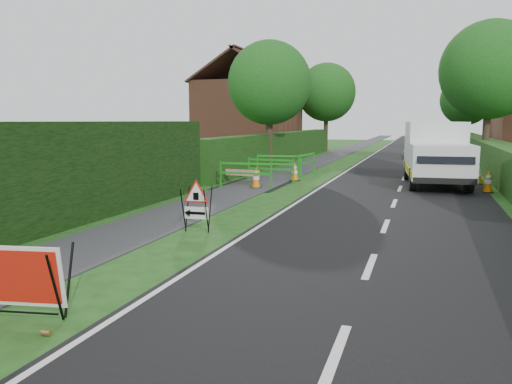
# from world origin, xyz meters

# --- Properties ---
(ground) EXTENTS (120.00, 120.00, 0.00)m
(ground) POSITION_xyz_m (0.00, 0.00, 0.00)
(ground) COLOR #1D3F12
(ground) RESTS_ON ground
(road_surface) EXTENTS (6.00, 90.00, 0.02)m
(road_surface) POSITION_xyz_m (2.50, 35.00, 0.00)
(road_surface) COLOR black
(road_surface) RESTS_ON ground
(footpath) EXTENTS (2.00, 90.00, 0.02)m
(footpath) POSITION_xyz_m (-3.00, 35.00, 0.01)
(footpath) COLOR #2D2D30
(footpath) RESTS_ON ground
(hedge_west_far) EXTENTS (1.00, 24.00, 1.80)m
(hedge_west_far) POSITION_xyz_m (-5.00, 22.00, 0.00)
(hedge_west_far) COLOR #14380F
(hedge_west_far) RESTS_ON ground
(hedge_east) EXTENTS (1.20, 50.00, 1.50)m
(hedge_east) POSITION_xyz_m (6.50, 16.00, 0.00)
(hedge_east) COLOR #14380F
(hedge_east) RESTS_ON ground
(house_west) EXTENTS (7.50, 7.40, 7.88)m
(house_west) POSITION_xyz_m (-10.00, 30.00, 2.90)
(house_west) COLOR brown
(house_west) RESTS_ON ground
(tree_nw) EXTENTS (4.40, 4.40, 6.70)m
(tree_nw) POSITION_xyz_m (-4.60, 18.00, 4.48)
(tree_nw) COLOR #2D2116
(tree_nw) RESTS_ON ground
(tree_ne) EXTENTS (5.20, 5.20, 7.79)m
(tree_ne) POSITION_xyz_m (6.40, 22.00, 5.17)
(tree_ne) COLOR #2D2116
(tree_ne) RESTS_ON ground
(tree_fw) EXTENTS (4.80, 4.80, 7.24)m
(tree_fw) POSITION_xyz_m (-4.60, 34.00, 4.83)
(tree_fw) COLOR #2D2116
(tree_fw) RESTS_ON ground
(tree_fe) EXTENTS (4.20, 4.20, 6.33)m
(tree_fe) POSITION_xyz_m (6.40, 38.00, 4.22)
(tree_fe) COLOR #2D2116
(tree_fe) RESTS_ON ground
(red_rect_sign) EXTENTS (1.22, 0.87, 0.95)m
(red_rect_sign) POSITION_xyz_m (-1.46, -2.76, 0.55)
(red_rect_sign) COLOR black
(red_rect_sign) RESTS_ON ground
(triangle_sign) EXTENTS (0.75, 0.75, 1.02)m
(triangle_sign) POSITION_xyz_m (-1.54, 2.46, 0.71)
(triangle_sign) COLOR black
(triangle_sign) RESTS_ON ground
(works_van) EXTENTS (2.61, 5.59, 2.47)m
(works_van) POSITION_xyz_m (3.73, 13.13, 1.31)
(works_van) COLOR silver
(works_van) RESTS_ON ground
(traffic_cone_0) EXTENTS (0.38, 0.38, 0.79)m
(traffic_cone_0) POSITION_xyz_m (5.48, 11.56, 0.39)
(traffic_cone_0) COLOR black
(traffic_cone_0) RESTS_ON ground
(traffic_cone_1) EXTENTS (0.38, 0.38, 0.79)m
(traffic_cone_1) POSITION_xyz_m (5.39, 14.05, 0.39)
(traffic_cone_1) COLOR black
(traffic_cone_1) RESTS_ON ground
(traffic_cone_2) EXTENTS (0.38, 0.38, 0.79)m
(traffic_cone_2) POSITION_xyz_m (5.48, 15.39, 0.39)
(traffic_cone_2) COLOR black
(traffic_cone_2) RESTS_ON ground
(traffic_cone_3) EXTENTS (0.38, 0.38, 0.79)m
(traffic_cone_3) POSITION_xyz_m (-2.66, 10.09, 0.39)
(traffic_cone_3) COLOR black
(traffic_cone_3) RESTS_ON ground
(traffic_cone_4) EXTENTS (0.38, 0.38, 0.79)m
(traffic_cone_4) POSITION_xyz_m (-1.85, 12.78, 0.39)
(traffic_cone_4) COLOR black
(traffic_cone_4) RESTS_ON ground
(ped_barrier_0) EXTENTS (2.07, 0.43, 1.00)m
(ped_barrier_0) POSITION_xyz_m (-3.04, 10.00, 0.63)
(ped_barrier_0) COLOR #198919
(ped_barrier_0) RESTS_ON ground
(ped_barrier_1) EXTENTS (2.09, 0.58, 1.00)m
(ped_barrier_1) POSITION_xyz_m (-2.67, 11.97, 0.63)
(ped_barrier_1) COLOR #198919
(ped_barrier_1) RESTS_ON ground
(ped_barrier_2) EXTENTS (2.09, 0.65, 1.00)m
(ped_barrier_2) POSITION_xyz_m (-2.99, 14.31, 0.63)
(ped_barrier_2) COLOR #198919
(ped_barrier_2) RESTS_ON ground
(ped_barrier_3) EXTENTS (0.63, 2.09, 1.00)m
(ped_barrier_3) POSITION_xyz_m (-1.93, 15.36, 0.63)
(ped_barrier_3) COLOR #198919
(ped_barrier_3) RESTS_ON ground
(redwhite_plank) EXTENTS (1.50, 0.16, 0.25)m
(redwhite_plank) POSITION_xyz_m (-3.60, 11.13, 0.00)
(redwhite_plank) COLOR red
(redwhite_plank) RESTS_ON ground
(litter_can) EXTENTS (0.12, 0.07, 0.07)m
(litter_can) POSITION_xyz_m (-0.83, -3.07, 0.00)
(litter_can) COLOR #BF7F4C
(litter_can) RESTS_ON ground
(hatchback_car) EXTENTS (2.30, 3.58, 1.13)m
(hatchback_car) POSITION_xyz_m (2.92, 27.74, 0.57)
(hatchback_car) COLOR silver
(hatchback_car) RESTS_ON ground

